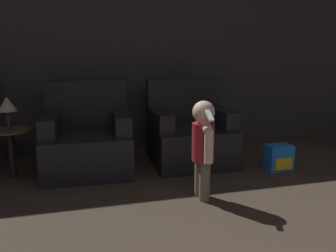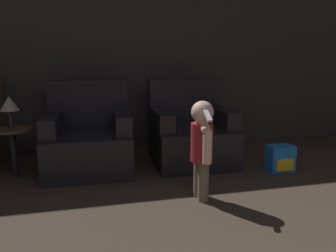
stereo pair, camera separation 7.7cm
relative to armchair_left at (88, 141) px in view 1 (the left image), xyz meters
name	(u,v)px [view 1 (the left image)]	position (x,y,z in m)	size (l,w,h in m)	color
wall_back	(149,49)	(0.84, 0.77, 0.98)	(8.40, 0.05, 2.60)	#33302D
armchair_left	(88,141)	(0.00, 0.00, 0.00)	(0.91, 0.89, 0.94)	black
armchair_right	(189,134)	(1.14, 0.00, 0.00)	(0.89, 0.87, 0.94)	black
person_toddler	(203,142)	(0.91, -1.02, 0.17)	(0.18, 0.33, 0.84)	brown
toy_backpack	(279,158)	(1.96, -0.56, -0.18)	(0.27, 0.20, 0.28)	blue
side_table	(10,139)	(-0.74, -0.06, 0.08)	(0.40, 0.40, 0.50)	black
lamp	(7,105)	(-0.74, -0.06, 0.42)	(0.18, 0.18, 0.32)	#262626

